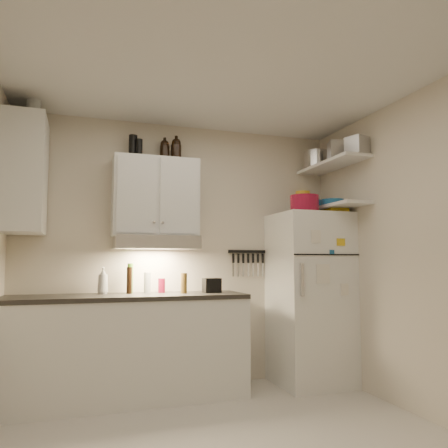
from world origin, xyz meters
name	(u,v)px	position (x,y,z in m)	size (l,w,h in m)	color
ceiling	(230,63)	(0.00, 0.00, 2.61)	(3.20, 3.00, 0.02)	silver
back_wall	(182,253)	(0.00, 1.51, 1.30)	(3.20, 0.02, 2.60)	beige
right_wall	(422,251)	(1.61, 0.00, 1.30)	(0.02, 3.00, 2.60)	beige
base_cabinet	(127,349)	(-0.55, 1.20, 0.44)	(2.10, 0.60, 0.88)	white
countertop	(128,297)	(-0.55, 1.20, 0.90)	(2.10, 0.62, 0.04)	#2B2825
upper_cabinet	(155,198)	(-0.30, 1.33, 1.83)	(0.80, 0.33, 0.75)	white
side_cabinet	(25,175)	(-1.44, 1.20, 1.95)	(0.33, 0.55, 1.00)	white
range_hood	(156,243)	(-0.30, 1.27, 1.39)	(0.76, 0.46, 0.12)	silver
fridge	(310,298)	(1.25, 1.16, 0.85)	(0.70, 0.68, 1.70)	white
shelf_hi	(332,165)	(1.45, 1.02, 2.20)	(0.30, 0.95, 0.03)	white
shelf_lo	(333,208)	(1.45, 1.02, 1.76)	(0.30, 0.95, 0.03)	white
knife_strip	(247,252)	(0.70, 1.49, 1.32)	(0.42, 0.02, 0.03)	black
dutch_oven	(305,204)	(1.11, 0.98, 1.78)	(0.28, 0.28, 0.16)	maroon
book_stack	(335,209)	(1.47, 1.02, 1.74)	(0.20, 0.25, 0.08)	gold
spice_jar	(307,209)	(1.22, 1.15, 1.75)	(0.07, 0.07, 0.11)	silver
stock_pot	(316,160)	(1.42, 1.28, 2.31)	(0.26, 0.26, 0.19)	silver
tin_a	(339,152)	(1.48, 0.93, 2.32)	(0.20, 0.18, 0.20)	#AAAAAD
tin_b	(357,146)	(1.49, 0.64, 2.30)	(0.17, 0.17, 0.17)	#AAAAAD
bowl_teal	(311,205)	(1.40, 1.37, 1.83)	(0.25, 0.25, 0.10)	#185587
bowl_orange	(303,199)	(1.34, 1.45, 1.91)	(0.20, 0.20, 0.06)	#E34215
bowl_yellow	(303,194)	(1.34, 1.45, 1.96)	(0.16, 0.16, 0.05)	yellow
plates	(332,203)	(1.41, 0.97, 1.80)	(0.23, 0.23, 0.06)	#185587
growler_a	(165,150)	(-0.20, 1.41, 2.31)	(0.09, 0.09, 0.22)	black
growler_b	(176,150)	(-0.09, 1.38, 2.32)	(0.10, 0.10, 0.24)	black
thermos_a	(139,149)	(-0.46, 1.36, 2.29)	(0.06, 0.06, 0.19)	black
thermos_b	(133,147)	(-0.51, 1.40, 2.32)	(0.08, 0.08, 0.23)	black
side_jar	(33,108)	(-1.39, 1.18, 2.53)	(0.12, 0.12, 0.16)	silver
soap_bottle	(103,279)	(-0.77, 1.34, 1.06)	(0.11, 0.11, 0.27)	white
pepper_mill	(184,283)	(-0.04, 1.20, 1.01)	(0.06, 0.06, 0.19)	brown
oil_bottle	(130,278)	(-0.52, 1.36, 1.06)	(0.05, 0.05, 0.28)	#41731C
vinegar_bottle	(129,280)	(-0.53, 1.31, 1.04)	(0.05, 0.05, 0.24)	black
clear_bottle	(147,283)	(-0.37, 1.32, 1.02)	(0.06, 0.06, 0.19)	silver
red_jar	(162,285)	(-0.23, 1.36, 0.99)	(0.07, 0.07, 0.14)	maroon
caddy	(212,285)	(0.23, 1.21, 0.99)	(0.16, 0.11, 0.14)	black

